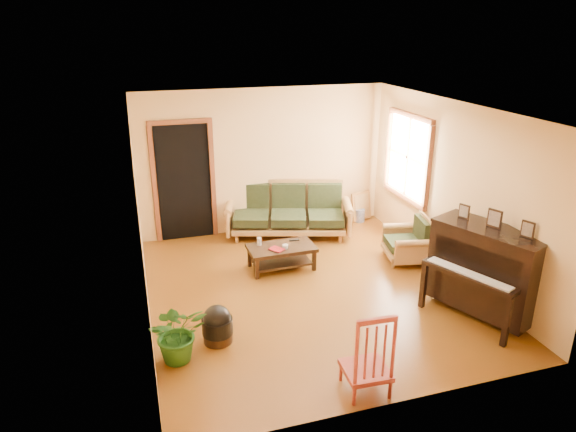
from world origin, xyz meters
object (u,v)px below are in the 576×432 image
object	(u,v)px
armchair	(406,239)
potted_plant	(178,332)
footstool	(218,328)
red_chair	(367,350)
sofa	(289,211)
coffee_table	(281,257)
piano	(485,272)
ceramic_crock	(360,215)

from	to	relation	value
armchair	potted_plant	size ratio (longest dim) A/B	1.06
footstool	potted_plant	world-z (taller)	potted_plant
red_chair	footstool	bearing A→B (deg)	137.96
sofa	coffee_table	world-z (taller)	sofa
coffee_table	footstool	bearing A→B (deg)	-127.81
coffee_table	armchair	world-z (taller)	armchair
piano	red_chair	distance (m)	2.32
red_chair	ceramic_crock	xyz separation A→B (m)	(2.00, 4.50, -0.37)
piano	potted_plant	distance (m)	3.93
coffee_table	potted_plant	distance (m)	2.61
piano	ceramic_crock	distance (m)	3.59
sofa	piano	distance (m)	3.70
sofa	coffee_table	distance (m)	1.39
sofa	footstool	xyz separation A→B (m)	(-1.80, -2.93, -0.29)
coffee_table	armchair	xyz separation A→B (m)	(2.00, -0.30, 0.19)
footstool	red_chair	distance (m)	1.90
sofa	piano	world-z (taller)	piano
piano	footstool	world-z (taller)	piano
ceramic_crock	potted_plant	bearing A→B (deg)	-138.23
armchair	piano	world-z (taller)	piano
sofa	red_chair	size ratio (longest dim) A/B	2.25
piano	footstool	size ratio (longest dim) A/B	3.69
red_chair	potted_plant	xyz separation A→B (m)	(-1.81, 1.10, -0.13)
piano	ceramic_crock	world-z (taller)	piano
sofa	footstool	bearing A→B (deg)	-104.61
sofa	red_chair	world-z (taller)	red_chair
footstool	red_chair	xyz separation A→B (m)	(1.33, -1.33, 0.31)
coffee_table	piano	distance (m)	3.00
sofa	ceramic_crock	world-z (taller)	sofa
coffee_table	armchair	bearing A→B (deg)	-8.64
armchair	red_chair	world-z (taller)	red_chair
red_chair	potted_plant	world-z (taller)	red_chair
armchair	ceramic_crock	bearing A→B (deg)	100.73
piano	coffee_table	bearing A→B (deg)	113.31
coffee_table	red_chair	world-z (taller)	red_chair
red_chair	coffee_table	bearing A→B (deg)	93.49
coffee_table	piano	xyz separation A→B (m)	(2.14, -2.05, 0.42)
coffee_table	ceramic_crock	bearing A→B (deg)	36.56
sofa	red_chair	bearing A→B (deg)	-79.36
sofa	armchair	xyz separation A→B (m)	(1.50, -1.56, -0.09)
footstool	potted_plant	distance (m)	0.56
sofa	armchair	size ratio (longest dim) A/B	2.91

